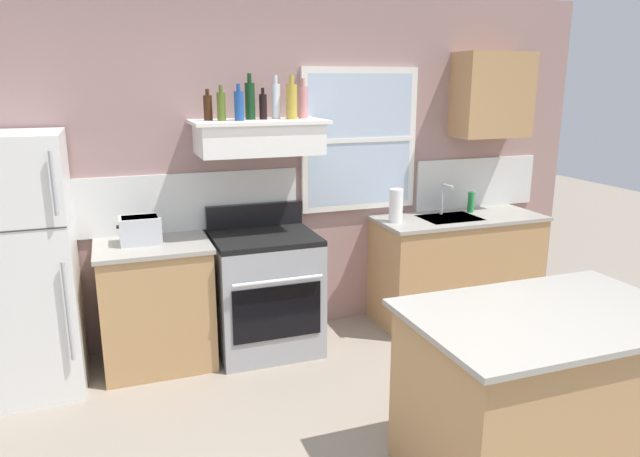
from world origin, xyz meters
name	(u,v)px	position (x,y,z in m)	size (l,w,h in m)	color
back_wall	(286,167)	(0.03, 2.23, 1.35)	(5.40, 0.11, 2.70)	gray
refrigerator	(17,266)	(-1.90, 1.84, 0.86)	(0.70, 0.72, 1.71)	white
counter_left_of_stove	(157,304)	(-1.05, 1.90, 0.46)	(0.79, 0.63, 0.91)	tan
toaster	(140,230)	(-1.12, 1.94, 1.01)	(0.30, 0.20, 0.19)	silver
stove_range	(266,292)	(-0.25, 1.86, 0.46)	(0.76, 0.69, 1.09)	#9EA0A5
range_hood_shelf	(258,137)	(-0.25, 1.96, 1.62)	(0.96, 0.52, 0.24)	white
bottle_brown_stout	(208,107)	(-0.60, 2.00, 1.84)	(0.06, 0.06, 0.22)	#381E0F
bottle_olive_oil_square	(221,106)	(-0.52, 1.94, 1.85)	(0.06, 0.06, 0.25)	#4C601E
bottle_blue_liqueur	(239,105)	(-0.40, 1.90, 1.85)	(0.07, 0.07, 0.25)	#1E478C
bottle_dark_green_wine	(250,100)	(-0.29, 2.01, 1.88)	(0.07, 0.07, 0.32)	#143819
bottle_balsamic_dark	(263,106)	(-0.20, 1.98, 1.84)	(0.06, 0.06, 0.22)	black
bottle_clear_tall	(276,101)	(-0.10, 2.01, 1.88)	(0.06, 0.06, 0.31)	silver
bottle_champagne_gold_foil	(292,101)	(0.00, 1.94, 1.88)	(0.08, 0.08, 0.31)	#B29333
bottle_rose_pink	(303,102)	(0.11, 2.01, 1.87)	(0.07, 0.07, 0.29)	#C67F84
counter_right_with_sink	(456,267)	(1.45, 1.90, 0.46)	(1.43, 0.63, 0.91)	tan
sink_faucet	(443,195)	(1.35, 2.00, 1.08)	(0.03, 0.17, 0.28)	silver
paper_towel_roll	(396,206)	(0.85, 1.90, 1.04)	(0.11, 0.11, 0.27)	white
dish_soap_bottle	(471,202)	(1.63, 2.00, 1.00)	(0.06, 0.06, 0.18)	#268C3F
kitchen_island	(542,395)	(0.70, -0.07, 0.46)	(1.40, 0.90, 0.91)	tan
upper_cabinet_right	(492,95)	(1.80, 2.04, 1.90)	(0.64, 0.32, 0.70)	tan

